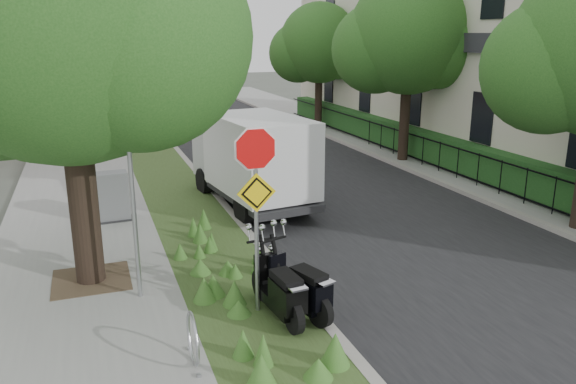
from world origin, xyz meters
name	(u,v)px	position (x,y,z in m)	size (l,w,h in m)	color
ground	(349,319)	(0.00, 0.00, 0.00)	(120.00, 120.00, 0.00)	#4C5147
sidewalk_near	(78,188)	(-4.25, 10.00, 0.06)	(3.50, 60.00, 0.12)	gray
verge	(169,181)	(-1.50, 10.00, 0.06)	(2.00, 60.00, 0.12)	#374A1F
kerb_near	(200,178)	(-0.50, 10.00, 0.07)	(0.20, 60.00, 0.13)	#9E9991
road	(301,171)	(3.00, 10.00, 0.01)	(7.00, 60.00, 0.01)	black
kerb_far	(390,162)	(6.50, 10.00, 0.07)	(0.20, 60.00, 0.13)	#9E9991
footpath_far	(430,158)	(8.20, 10.00, 0.06)	(3.20, 60.00, 0.12)	gray
street_tree_main	(59,20)	(-4.08, 2.86, 4.80)	(6.21, 5.54, 7.66)	black
bare_post	(132,187)	(-3.20, 1.80, 2.12)	(0.08, 0.08, 4.00)	#A5A8AD
bike_hoop	(193,339)	(-2.70, -0.60, 0.50)	(0.06, 0.78, 0.77)	#A5A8AD
sign_assembly	(256,183)	(-1.40, 0.58, 2.33)	(0.94, 0.08, 3.22)	#A5A8AD
fence_far	(408,144)	(7.20, 10.00, 0.67)	(0.04, 24.00, 1.00)	black
hedge_far	(424,143)	(7.90, 10.00, 0.67)	(1.00, 24.00, 1.10)	#163F17
terrace_houses	(513,45)	(11.49, 10.00, 4.16)	(7.40, 26.40, 8.20)	beige
far_tree_b	(407,40)	(6.94, 10.05, 4.37)	(4.83, 4.31, 6.56)	black
far_tree_c	(318,47)	(6.94, 18.04, 3.95)	(4.37, 3.89, 5.93)	black
scooter_near	(282,296)	(-1.14, 0.13, 0.54)	(0.50, 1.82, 0.87)	black
scooter_far	(302,293)	(-0.78, 0.15, 0.54)	(0.76, 1.74, 0.86)	black
box_truck	(253,156)	(0.30, 6.62, 1.40)	(2.45, 4.95, 2.15)	#262628
utility_cabinet	(112,197)	(-3.40, 6.36, 0.70)	(0.93, 0.65, 1.20)	#262628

